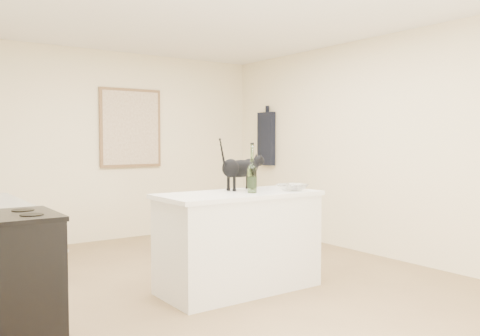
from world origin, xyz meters
name	(u,v)px	position (x,y,z in m)	size (l,w,h in m)	color
floor	(218,286)	(0.00, 0.00, 0.00)	(5.50, 5.50, 0.00)	#91744D
ceiling	(217,7)	(0.00, 0.00, 2.60)	(5.50, 5.50, 0.00)	white
wall_back	(110,146)	(0.00, 2.75, 1.30)	(4.50, 4.50, 0.00)	beige
wall_right	(377,147)	(2.25, 0.00, 1.30)	(5.50, 5.50, 0.00)	beige
island_base	(239,243)	(0.10, -0.20, 0.43)	(1.44, 0.67, 0.86)	white
island_top	(239,195)	(0.10, -0.20, 0.88)	(1.50, 0.70, 0.04)	white
stove	(5,290)	(-1.95, -0.60, 0.45)	(0.60, 0.60, 0.90)	black
artwork_frame	(131,128)	(0.30, 2.72, 1.55)	(0.90, 0.03, 1.10)	brown
artwork_canvas	(131,128)	(0.30, 2.70, 1.55)	(0.82, 0.00, 1.02)	beige
hanging_garment	(266,139)	(2.19, 2.05, 1.40)	(0.08, 0.34, 0.80)	black
black_cat	(240,171)	(0.24, -0.03, 1.08)	(0.53, 0.16, 0.37)	black
wine_bottle	(252,171)	(0.18, -0.30, 1.10)	(0.09, 0.09, 0.40)	#305120
glass_bowl	(292,188)	(0.59, -0.38, 0.93)	(0.27, 0.27, 0.07)	white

